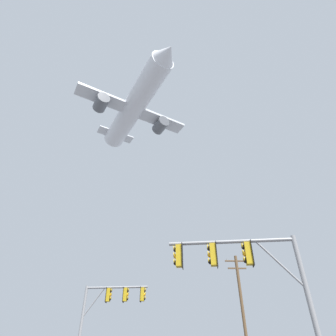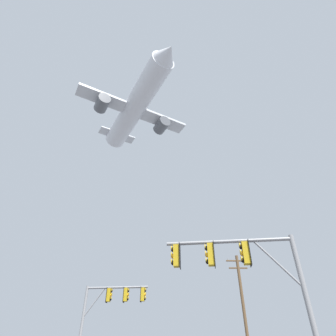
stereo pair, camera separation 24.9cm
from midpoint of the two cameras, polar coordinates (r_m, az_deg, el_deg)
signal_pole_near at (r=12.33m, az=15.17°, el=-19.45°), size 5.29×1.03×5.88m
signal_pole_far at (r=23.27m, az=-12.34°, el=-25.79°), size 4.77×0.83×6.15m
utility_pole at (r=29.20m, az=14.64°, el=-25.87°), size 2.20×0.28×10.03m
airplane at (r=50.50m, az=-7.01°, el=12.43°), size 18.84×24.40×7.07m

